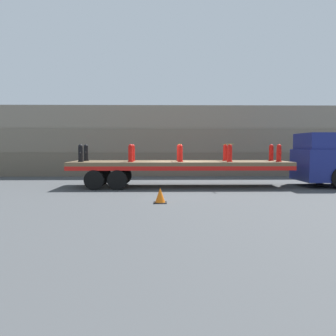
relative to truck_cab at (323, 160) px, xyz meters
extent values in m
plane|color=#3F4244|center=(-7.36, 0.00, -1.36)|extent=(120.00, 120.00, 0.00)
cube|color=#665B4C|center=(-7.36, 7.10, -0.55)|extent=(60.00, 3.00, 1.62)
cube|color=#756B5B|center=(-7.36, 7.25, 1.06)|extent=(60.00, 3.00, 1.62)
cube|color=gray|center=(-7.36, 7.40, 2.68)|extent=(60.00, 3.00, 1.62)
cube|color=navy|center=(-0.05, 0.00, -0.27)|extent=(2.37, 2.45, 1.60)
cube|color=navy|center=(-0.29, 0.00, 0.95)|extent=(1.66, 2.25, 0.82)
cube|color=black|center=(0.60, 0.00, 0.05)|extent=(0.95, 2.16, 0.90)
cylinder|color=black|center=(0.37, 1.16, -0.82)|extent=(1.08, 0.28, 1.08)
cube|color=brown|center=(-7.36, 0.00, -0.16)|extent=(10.95, 2.58, 0.18)
cube|color=red|center=(-7.36, -1.25, -0.35)|extent=(10.95, 0.08, 0.20)
cube|color=red|center=(-7.36, 1.25, -0.35)|extent=(10.95, 0.08, 0.20)
cylinder|color=black|center=(-10.37, -1.19, -0.90)|extent=(0.93, 0.30, 0.93)
cylinder|color=black|center=(-10.37, 1.19, -0.90)|extent=(0.93, 0.30, 0.93)
cylinder|color=black|center=(-11.47, -1.19, -0.90)|extent=(0.93, 0.30, 0.93)
cylinder|color=black|center=(-11.47, 1.19, -0.90)|extent=(0.93, 0.30, 0.93)
cylinder|color=black|center=(-12.24, -0.57, -0.05)|extent=(0.29, 0.29, 0.03)
cylinder|color=black|center=(-12.24, -0.57, 0.28)|extent=(0.23, 0.23, 0.71)
sphere|color=black|center=(-12.24, -0.57, 0.69)|extent=(0.22, 0.22, 0.22)
cylinder|color=black|center=(-12.24, -0.74, 0.37)|extent=(0.10, 0.11, 0.10)
cylinder|color=black|center=(-12.24, -0.40, 0.37)|extent=(0.10, 0.11, 0.10)
cylinder|color=black|center=(-12.24, 0.57, -0.05)|extent=(0.29, 0.29, 0.03)
cylinder|color=black|center=(-12.24, 0.57, 0.28)|extent=(0.23, 0.23, 0.71)
sphere|color=black|center=(-12.24, 0.57, 0.69)|extent=(0.22, 0.22, 0.22)
cylinder|color=black|center=(-12.24, 0.40, 0.37)|extent=(0.10, 0.11, 0.10)
cylinder|color=black|center=(-12.24, 0.74, 0.37)|extent=(0.10, 0.11, 0.10)
cylinder|color=red|center=(-9.80, -0.57, -0.05)|extent=(0.29, 0.29, 0.03)
cylinder|color=red|center=(-9.80, -0.57, 0.28)|extent=(0.23, 0.23, 0.71)
sphere|color=red|center=(-9.80, -0.57, 0.69)|extent=(0.22, 0.22, 0.22)
cylinder|color=red|center=(-9.80, -0.74, 0.37)|extent=(0.10, 0.11, 0.10)
cylinder|color=red|center=(-9.80, -0.40, 0.37)|extent=(0.10, 0.11, 0.10)
cylinder|color=red|center=(-9.80, 0.57, -0.05)|extent=(0.29, 0.29, 0.03)
cylinder|color=red|center=(-9.80, 0.57, 0.28)|extent=(0.23, 0.23, 0.71)
sphere|color=red|center=(-9.80, 0.57, 0.69)|extent=(0.22, 0.22, 0.22)
cylinder|color=red|center=(-9.80, 0.40, 0.37)|extent=(0.10, 0.11, 0.10)
cylinder|color=red|center=(-9.80, 0.74, 0.37)|extent=(0.10, 0.11, 0.10)
cylinder|color=red|center=(-7.36, -0.57, -0.05)|extent=(0.29, 0.29, 0.03)
cylinder|color=red|center=(-7.36, -0.57, 0.28)|extent=(0.23, 0.23, 0.71)
sphere|color=red|center=(-7.36, -0.57, 0.69)|extent=(0.22, 0.22, 0.22)
cylinder|color=red|center=(-7.36, -0.74, 0.37)|extent=(0.10, 0.11, 0.10)
cylinder|color=red|center=(-7.36, -0.40, 0.37)|extent=(0.10, 0.11, 0.10)
cylinder|color=red|center=(-7.36, 0.57, -0.05)|extent=(0.29, 0.29, 0.03)
cylinder|color=red|center=(-7.36, 0.57, 0.28)|extent=(0.23, 0.23, 0.71)
sphere|color=red|center=(-7.36, 0.57, 0.69)|extent=(0.22, 0.22, 0.22)
cylinder|color=red|center=(-7.36, 0.40, 0.37)|extent=(0.10, 0.11, 0.10)
cylinder|color=red|center=(-7.36, 0.74, 0.37)|extent=(0.10, 0.11, 0.10)
cylinder|color=red|center=(-4.92, -0.57, -0.05)|extent=(0.29, 0.29, 0.03)
cylinder|color=red|center=(-4.92, -0.57, 0.28)|extent=(0.23, 0.23, 0.71)
sphere|color=red|center=(-4.92, -0.57, 0.69)|extent=(0.22, 0.22, 0.22)
cylinder|color=red|center=(-4.92, -0.74, 0.37)|extent=(0.10, 0.11, 0.10)
cylinder|color=red|center=(-4.92, -0.40, 0.37)|extent=(0.10, 0.11, 0.10)
cylinder|color=red|center=(-4.92, 0.57, -0.05)|extent=(0.29, 0.29, 0.03)
cylinder|color=red|center=(-4.92, 0.57, 0.28)|extent=(0.23, 0.23, 0.71)
sphere|color=red|center=(-4.92, 0.57, 0.69)|extent=(0.22, 0.22, 0.22)
cylinder|color=red|center=(-4.92, 0.40, 0.37)|extent=(0.10, 0.11, 0.10)
cylinder|color=red|center=(-4.92, 0.74, 0.37)|extent=(0.10, 0.11, 0.10)
cylinder|color=red|center=(-2.48, -0.57, -0.05)|extent=(0.29, 0.29, 0.03)
cylinder|color=red|center=(-2.48, -0.57, 0.28)|extent=(0.23, 0.23, 0.71)
sphere|color=red|center=(-2.48, -0.57, 0.69)|extent=(0.22, 0.22, 0.22)
cylinder|color=red|center=(-2.48, -0.74, 0.37)|extent=(0.10, 0.11, 0.10)
cylinder|color=red|center=(-2.48, -0.40, 0.37)|extent=(0.10, 0.11, 0.10)
cylinder|color=red|center=(-2.48, 0.57, -0.05)|extent=(0.29, 0.29, 0.03)
cylinder|color=red|center=(-2.48, 0.57, 0.28)|extent=(0.23, 0.23, 0.71)
sphere|color=red|center=(-2.48, 0.57, 0.69)|extent=(0.22, 0.22, 0.22)
cylinder|color=red|center=(-2.48, 0.40, 0.37)|extent=(0.10, 0.11, 0.10)
cylinder|color=red|center=(-2.48, 0.74, 0.37)|extent=(0.10, 0.11, 0.10)
cube|color=yellow|center=(-7.36, 0.00, 0.80)|extent=(0.05, 2.78, 0.01)
cube|color=yellow|center=(-4.92, 0.00, 0.80)|extent=(0.05, 2.78, 0.01)
cube|color=black|center=(-8.33, -4.82, -1.35)|extent=(0.48, 0.48, 0.03)
cone|color=orange|center=(-8.33, -4.82, -1.07)|extent=(0.37, 0.37, 0.53)
camera|label=1|loc=(-8.27, -16.62, 0.70)|focal=35.00mm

